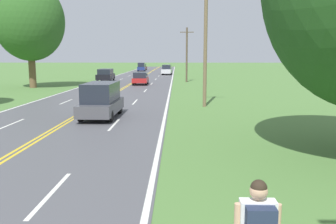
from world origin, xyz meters
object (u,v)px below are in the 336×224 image
(car_red_hatchback_approaching, at_px, (141,78))
(car_maroon_sedan_distant, at_px, (143,67))
(car_black_van_mid_near, at_px, (106,75))
(car_dark_grey_van_nearest, at_px, (101,100))
(tree_left_verge, at_px, (29,21))
(car_silver_van_mid_far, at_px, (167,70))
(car_dark_blue_van_receding, at_px, (141,67))

(car_red_hatchback_approaching, height_order, car_maroon_sedan_distant, car_maroon_sedan_distant)
(car_black_van_mid_near, bearing_deg, car_dark_grey_van_nearest, -170.69)
(car_dark_grey_van_nearest, xyz_separation_m, car_red_hatchback_approaching, (-0.16, 23.30, -0.18))
(tree_left_verge, relative_size, car_red_hatchback_approaching, 3.12)
(car_dark_grey_van_nearest, height_order, car_silver_van_mid_far, car_dark_grey_van_nearest)
(car_dark_grey_van_nearest, relative_size, car_black_van_mid_near, 1.01)
(car_silver_van_mid_far, bearing_deg, car_dark_blue_van_receding, -156.05)
(car_black_van_mid_near, bearing_deg, car_maroon_sedan_distant, -3.00)
(car_maroon_sedan_distant, bearing_deg, car_dark_grey_van_nearest, -174.78)
(car_red_hatchback_approaching, xyz_separation_m, car_silver_van_mid_far, (2.51, 24.21, 0.15))
(tree_left_verge, xyz_separation_m, car_black_van_mid_near, (5.93, 10.33, -6.20))
(car_silver_van_mid_far, bearing_deg, car_red_hatchback_approaching, -3.58)
(tree_left_verge, distance_m, car_silver_van_mid_far, 32.37)
(car_silver_van_mid_far, xyz_separation_m, car_dark_blue_van_receding, (-6.38, 16.10, 0.04))
(tree_left_verge, distance_m, car_black_van_mid_near, 13.43)
(car_silver_van_mid_far, height_order, car_maroon_sedan_distant, car_silver_van_mid_far)
(car_dark_grey_van_nearest, relative_size, car_maroon_sedan_distant, 0.97)
(car_maroon_sedan_distant, bearing_deg, car_silver_van_mid_far, -162.25)
(car_red_hatchback_approaching, xyz_separation_m, car_dark_blue_van_receding, (-3.86, 40.31, 0.18))
(car_maroon_sedan_distant, bearing_deg, tree_left_verge, 173.94)
(tree_left_verge, distance_m, car_red_hatchback_approaching, 13.69)
(car_red_hatchback_approaching, bearing_deg, car_silver_van_mid_far, 173.75)
(car_black_van_mid_near, bearing_deg, car_silver_van_mid_far, -24.92)
(car_red_hatchback_approaching, distance_m, car_silver_van_mid_far, 24.34)
(tree_left_verge, relative_size, car_maroon_sedan_distant, 2.38)
(car_black_van_mid_near, distance_m, car_maroon_sedan_distant, 41.85)
(tree_left_verge, relative_size, car_silver_van_mid_far, 2.33)
(car_black_van_mid_near, xyz_separation_m, car_silver_van_mid_far, (7.92, 18.27, 0.06))
(car_dark_grey_van_nearest, distance_m, car_black_van_mid_near, 29.77)
(car_dark_grey_van_nearest, relative_size, car_dark_blue_van_receding, 1.01)
(car_red_hatchback_approaching, distance_m, car_dark_blue_van_receding, 40.50)
(car_dark_grey_van_nearest, relative_size, car_silver_van_mid_far, 0.95)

